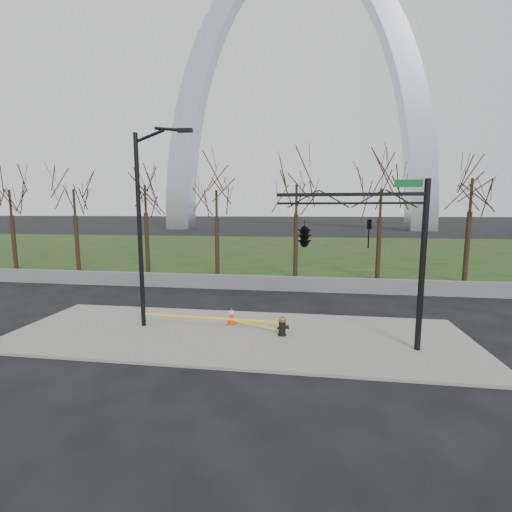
# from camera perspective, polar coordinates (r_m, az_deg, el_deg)

# --- Properties ---
(ground) EXTENTS (500.00, 500.00, 0.00)m
(ground) POSITION_cam_1_polar(r_m,az_deg,el_deg) (14.11, -3.28, -13.02)
(ground) COLOR black
(ground) RESTS_ON ground
(sidewalk) EXTENTS (18.00, 6.00, 0.10)m
(sidewalk) POSITION_cam_1_polar(r_m,az_deg,el_deg) (14.09, -3.28, -12.83)
(sidewalk) COLOR slate
(sidewalk) RESTS_ON ground
(grass_strip) EXTENTS (120.00, 40.00, 0.06)m
(grass_strip) POSITION_cam_1_polar(r_m,az_deg,el_deg) (43.30, 4.60, 1.06)
(grass_strip) COLOR black
(grass_strip) RESTS_ON ground
(guardrail) EXTENTS (60.00, 0.30, 0.90)m
(guardrail) POSITION_cam_1_polar(r_m,az_deg,el_deg) (21.58, 0.93, -4.46)
(guardrail) COLOR #59595B
(guardrail) RESTS_ON ground
(gateway_arch) EXTENTS (66.00, 6.00, 65.00)m
(gateway_arch) POSITION_cam_1_polar(r_m,az_deg,el_deg) (92.18, 6.78, 24.96)
(gateway_arch) COLOR #B1B3B8
(gateway_arch) RESTS_ON ground
(tree_row) EXTENTS (49.95, 4.00, 7.73)m
(tree_row) POSITION_cam_1_polar(r_m,az_deg,el_deg) (24.97, 6.64, 5.04)
(tree_row) COLOR black
(tree_row) RESTS_ON ground
(fire_hydrant) EXTENTS (0.50, 0.32, 0.79)m
(fire_hydrant) POSITION_cam_1_polar(r_m,az_deg,el_deg) (13.78, 4.40, -11.50)
(fire_hydrant) COLOR black
(fire_hydrant) RESTS_ON sidewalk
(traffic_cone) EXTENTS (0.38, 0.38, 0.74)m
(traffic_cone) POSITION_cam_1_polar(r_m,az_deg,el_deg) (15.05, -4.05, -9.81)
(traffic_cone) COLOR red
(traffic_cone) RESTS_ON sidewalk
(street_light) EXTENTS (2.39, 0.35, 8.21)m
(street_light) POSITION_cam_1_polar(r_m,az_deg,el_deg) (14.83, -17.95, 6.18)
(street_light) COLOR black
(street_light) RESTS_ON ground
(traffic_signal_mast) EXTENTS (5.10, 2.50, 6.00)m
(traffic_signal_mast) POSITION_cam_1_polar(r_m,az_deg,el_deg) (12.43, 11.56, 3.67)
(traffic_signal_mast) COLOR black
(traffic_signal_mast) RESTS_ON ground
(caution_tape) EXTENTS (5.90, 1.05, 0.41)m
(caution_tape) POSITION_cam_1_polar(r_m,az_deg,el_deg) (14.35, -5.38, -10.47)
(caution_tape) COLOR yellow
(caution_tape) RESTS_ON ground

